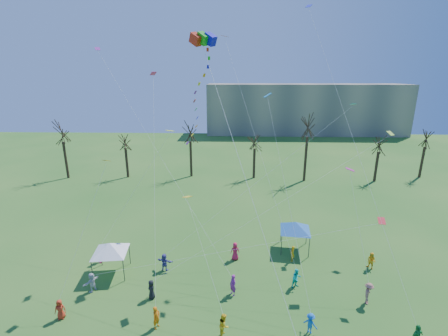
{
  "coord_description": "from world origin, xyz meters",
  "views": [
    {
      "loc": [
        0.13,
        -17.07,
        17.59
      ],
      "look_at": [
        -0.6,
        5.0,
        11.0
      ],
      "focal_mm": 25.0,
      "sensor_mm": 36.0,
      "label": 1
    }
  ],
  "objects_px": {
    "distant_building": "(305,109)",
    "canopy_tent_white": "(110,248)",
    "big_box_kite": "(202,99)",
    "canopy_tent_blue": "(295,226)"
  },
  "relations": [
    {
      "from": "distant_building",
      "to": "canopy_tent_white",
      "type": "xyz_separation_m",
      "value": [
        -33.0,
        -74.5,
        -4.88
      ]
    },
    {
      "from": "distant_building",
      "to": "canopy_tent_white",
      "type": "relative_size",
      "value": 14.67
    },
    {
      "from": "big_box_kite",
      "to": "canopy_tent_blue",
      "type": "bearing_deg",
      "value": 34.58
    },
    {
      "from": "distant_building",
      "to": "big_box_kite",
      "type": "xyz_separation_m",
      "value": [
        -24.24,
        -75.86,
        8.41
      ]
    },
    {
      "from": "big_box_kite",
      "to": "canopy_tent_blue",
      "type": "xyz_separation_m",
      "value": [
        8.77,
        6.05,
        -13.25
      ]
    },
    {
      "from": "big_box_kite",
      "to": "canopy_tent_white",
      "type": "bearing_deg",
      "value": 171.16
    },
    {
      "from": "distant_building",
      "to": "canopy_tent_blue",
      "type": "bearing_deg",
      "value": -102.49
    },
    {
      "from": "distant_building",
      "to": "canopy_tent_blue",
      "type": "xyz_separation_m",
      "value": [
        -15.47,
        -69.82,
        -4.84
      ]
    },
    {
      "from": "canopy_tent_white",
      "to": "canopy_tent_blue",
      "type": "distance_m",
      "value": 18.14
    },
    {
      "from": "canopy_tent_white",
      "to": "big_box_kite",
      "type": "bearing_deg",
      "value": -8.84
    }
  ]
}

